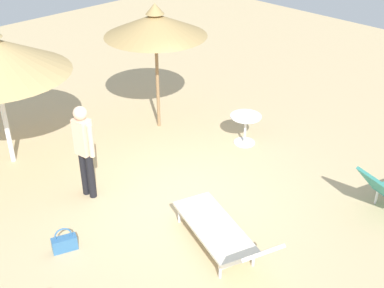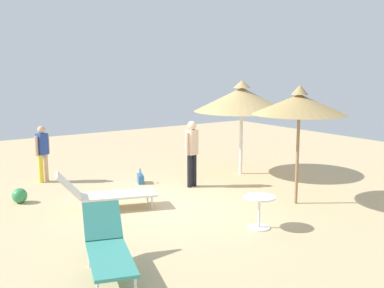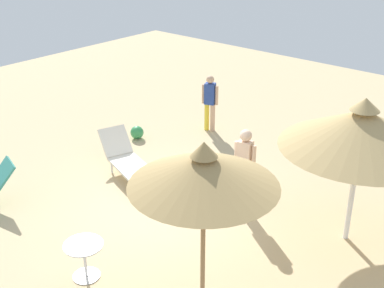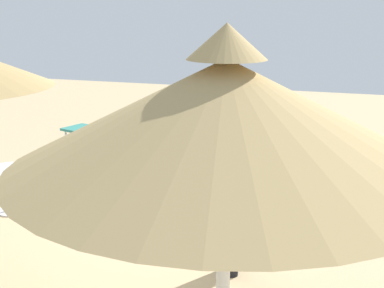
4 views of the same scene
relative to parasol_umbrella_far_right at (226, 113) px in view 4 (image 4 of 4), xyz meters
name	(u,v)px [view 4 (image 4 of 4)]	position (x,y,z in m)	size (l,w,h in m)	color
ground	(175,224)	(-3.20, -1.52, -2.26)	(24.00, 24.00, 0.10)	tan
parasol_umbrella_far_right	(226,113)	(0.00, 0.00, 0.00)	(2.78, 2.78, 2.76)	white
lounge_chair_back	(241,165)	(-4.80, -0.98, -1.82)	(2.28, 1.32, 0.88)	silver
lounge_chair_far_left	(106,130)	(-6.13, -4.08, -1.77)	(1.17, 2.04, 0.91)	teal
person_standing_edge	(234,185)	(-2.05, -0.43, -1.20)	(0.45, 0.26, 1.76)	black
handbag	(341,239)	(-3.00, 0.68, -2.07)	(0.28, 0.41, 0.42)	#336699
side_table_round	(11,182)	(-2.79, -3.85, -1.76)	(0.65, 0.65, 0.65)	silver
beach_ball	(348,162)	(-6.23, 0.62, -2.03)	(0.35, 0.35, 0.35)	#338C4C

